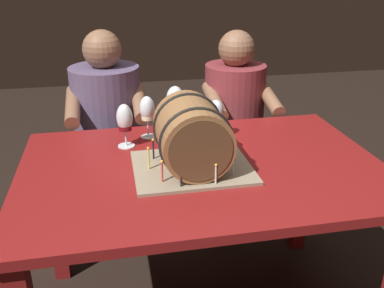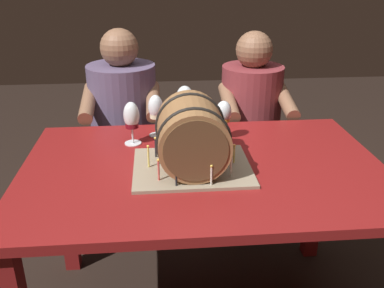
% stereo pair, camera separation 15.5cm
% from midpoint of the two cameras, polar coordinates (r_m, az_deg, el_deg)
% --- Properties ---
extents(dining_table, '(1.37, 0.91, 0.75)m').
position_cam_midpoint_polar(dining_table, '(1.67, -1.27, -6.22)').
color(dining_table, maroon).
rests_on(dining_table, ground).
extents(barrel_cake, '(0.43, 0.35, 0.27)m').
position_cam_midpoint_polar(barrel_cake, '(1.54, -2.88, 0.82)').
color(barrel_cake, gray).
rests_on(barrel_cake, dining_table).
extents(wine_glass_red, '(0.07, 0.07, 0.18)m').
position_cam_midpoint_polar(wine_glass_red, '(1.77, -11.49, 3.10)').
color(wine_glass_red, white).
rests_on(wine_glass_red, dining_table).
extents(wine_glass_rose, '(0.08, 0.08, 0.21)m').
position_cam_midpoint_polar(wine_glass_rose, '(1.89, -4.60, 5.72)').
color(wine_glass_rose, white).
rests_on(wine_glass_rose, dining_table).
extents(wine_glass_white, '(0.07, 0.07, 0.19)m').
position_cam_midpoint_polar(wine_glass_white, '(1.84, -8.41, 4.40)').
color(wine_glass_white, white).
rests_on(wine_glass_white, dining_table).
extents(wine_glass_amber, '(0.07, 0.07, 0.17)m').
position_cam_midpoint_polar(wine_glass_amber, '(1.82, 0.78, 4.14)').
color(wine_glass_amber, white).
rests_on(wine_glass_amber, dining_table).
extents(person_seated_left, '(0.39, 0.47, 1.15)m').
position_cam_midpoint_polar(person_seated_left, '(2.36, -12.76, -0.20)').
color(person_seated_left, '#372D40').
rests_on(person_seated_left, ground).
extents(person_seated_right, '(0.36, 0.45, 1.13)m').
position_cam_midpoint_polar(person_seated_right, '(2.44, 3.71, 0.54)').
color(person_seated_right, '#4C1B1E').
rests_on(person_seated_right, ground).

